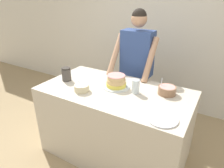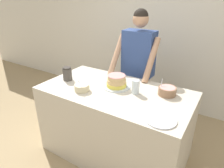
# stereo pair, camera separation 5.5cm
# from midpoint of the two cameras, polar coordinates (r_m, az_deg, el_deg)

# --- Properties ---
(wall_back) EXTENTS (10.00, 0.05, 2.60)m
(wall_back) POSITION_cam_midpoint_polar(r_m,az_deg,el_deg) (3.45, 15.14, 14.25)
(wall_back) COLOR silver
(wall_back) RESTS_ON ground_plane
(counter) EXTENTS (1.68, 0.89, 0.89)m
(counter) POSITION_cam_midpoint_polar(r_m,az_deg,el_deg) (2.45, 1.46, -11.06)
(counter) COLOR beige
(counter) RESTS_ON ground_plane
(person_baker) EXTENTS (0.57, 0.48, 1.70)m
(person_baker) POSITION_cam_midpoint_polar(r_m,az_deg,el_deg) (2.76, 8.00, 6.38)
(person_baker) COLOR #2D2D38
(person_baker) RESTS_ON ground_plane
(cake) EXTENTS (0.32, 0.32, 0.14)m
(cake) POSITION_cam_midpoint_polar(r_m,az_deg,el_deg) (2.27, 1.99, 0.66)
(cake) COLOR silver
(cake) RESTS_ON counter
(frosting_bowl_white) EXTENTS (0.16, 0.16, 0.15)m
(frosting_bowl_white) POSITION_cam_midpoint_polar(r_m,az_deg,el_deg) (2.20, -7.90, -0.92)
(frosting_bowl_white) COLOR beige
(frosting_bowl_white) RESTS_ON counter
(frosting_bowl_pink) EXTENTS (0.19, 0.19, 0.16)m
(frosting_bowl_pink) POSITION_cam_midpoint_polar(r_m,az_deg,el_deg) (2.18, 16.19, -1.86)
(frosting_bowl_pink) COLOR #936B4C
(frosting_bowl_pink) RESTS_ON counter
(drinking_glass) EXTENTS (0.08, 0.08, 0.15)m
(drinking_glass) POSITION_cam_midpoint_polar(r_m,az_deg,el_deg) (2.13, 7.53, -0.79)
(drinking_glass) COLOR silver
(drinking_glass) RESTS_ON counter
(ceramic_plate) EXTENTS (0.27, 0.27, 0.01)m
(ceramic_plate) POSITION_cam_midpoint_polar(r_m,az_deg,el_deg) (1.76, 14.71, -9.87)
(ceramic_plate) COLOR silver
(ceramic_plate) RESTS_ON counter
(stoneware_jar) EXTENTS (0.11, 0.11, 0.16)m
(stoneware_jar) POSITION_cam_midpoint_polar(r_m,az_deg,el_deg) (2.50, -12.02, 2.88)
(stoneware_jar) COLOR #4C4742
(stoneware_jar) RESTS_ON counter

